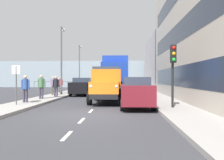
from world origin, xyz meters
TOP-DOWN VIEW (x-y plane):
  - ground_plane at (0.00, -10.29)m, footprint 80.00×80.00m
  - sidewalk_left at (-4.37, -10.29)m, footprint 2.13×37.73m
  - sidewalk_right at (4.37, -10.29)m, footprint 2.13×37.73m
  - road_centreline_markings at (0.00, -8.91)m, footprint 0.12×32.75m
  - building_far_block at (-9.06, -22.67)m, footprint 7.25×13.39m
  - sea_horizon at (0.00, -32.16)m, footprint 80.00×0.80m
  - seawall_railing at (-0.00, -28.56)m, footprint 28.08×0.08m
  - truck_vintage_orange at (-0.52, -4.95)m, footprint 2.17×5.64m
  - lorry_cargo_blue at (-0.88, -13.24)m, footprint 2.58×8.20m
  - car_maroon_kerbside_near at (-2.36, -2.59)m, footprint 1.75×4.46m
  - car_navy_kerbside_1 at (-2.36, -8.63)m, footprint 1.84×4.12m
  - car_silver_kerbside_2 at (-2.36, -14.64)m, footprint 1.75×4.55m
  - car_black_oppositeside_0 at (2.36, -11.49)m, footprint 1.82×4.36m
  - car_grey_oppositeside_1 at (2.36, -17.23)m, footprint 1.89×4.21m
  - car_white_oppositeside_2 at (2.36, -23.13)m, footprint 1.84×4.14m
  - pedestrian_couple_b at (4.49, -3.65)m, footprint 0.53×0.34m
  - pedestrian_couple_a at (4.40, -6.13)m, footprint 0.53×0.34m
  - pedestrian_by_lamp at (3.77, -7.65)m, footprint 0.53×0.34m
  - pedestrian_near_railing at (4.70, -9.94)m, footprint 0.53×0.34m
  - pedestrian_strolling at (4.91, -12.98)m, footprint 0.53×0.34m
  - traffic_light_near at (-4.18, -1.51)m, footprint 0.28×0.41m
  - lamp_post_promenade at (4.32, -11.37)m, footprint 0.32×1.14m
  - lamp_post_far at (4.37, -20.61)m, footprint 0.32×1.14m
  - street_sign at (4.47, -2.43)m, footprint 0.50×0.07m

SIDE VIEW (x-z plane):
  - ground_plane at x=0.00m, z-range 0.00..0.00m
  - road_centreline_markings at x=0.00m, z-range 0.00..0.01m
  - sidewalk_left at x=-4.37m, z-range 0.00..0.15m
  - sidewalk_right at x=4.37m, z-range 0.00..0.15m
  - car_navy_kerbside_1 at x=-2.36m, z-range 0.04..1.76m
  - car_white_oppositeside_2 at x=2.36m, z-range 0.04..1.76m
  - car_maroon_kerbside_near at x=-2.36m, z-range 0.04..1.76m
  - car_black_oppositeside_0 at x=2.36m, z-range 0.04..1.76m
  - car_silver_kerbside_2 at x=-2.36m, z-range 0.04..1.76m
  - car_grey_oppositeside_1 at x=2.36m, z-range 0.04..1.76m
  - seawall_railing at x=0.00m, z-range 0.32..1.52m
  - pedestrian_strolling at x=4.91m, z-range 0.29..1.96m
  - pedestrian_by_lamp at x=3.77m, z-range 0.30..1.98m
  - pedestrian_couple_b at x=4.49m, z-range 0.30..2.00m
  - pedestrian_near_railing at x=4.70m, z-range 0.30..2.01m
  - truck_vintage_orange at x=-0.52m, z-range -0.04..2.39m
  - pedestrian_couple_a at x=4.40m, z-range 0.31..2.06m
  - street_sign at x=4.47m, z-range 0.56..2.81m
  - lorry_cargo_blue at x=-0.88m, z-range 0.14..4.01m
  - traffic_light_near at x=-4.18m, z-range 0.87..4.07m
  - sea_horizon at x=0.00m, z-range 0.00..5.00m
  - building_far_block at x=-9.06m, z-range 0.00..7.34m
  - lamp_post_far at x=4.37m, z-range 0.76..6.87m
  - lamp_post_promenade at x=4.32m, z-range 0.77..7.28m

